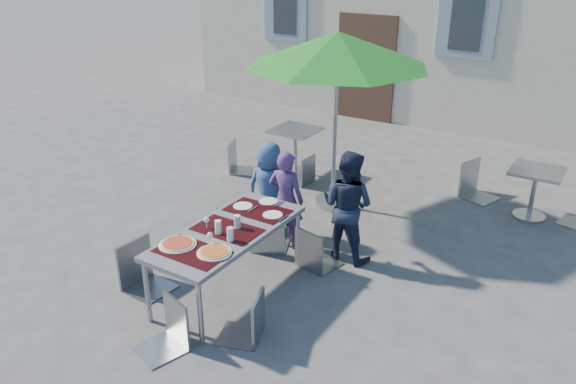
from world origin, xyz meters
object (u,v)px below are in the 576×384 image
Objects in this scene: pizza_near_right at (214,252)px; chair_0 at (236,201)px; chair_4 at (248,292)px; patio_umbrella at (338,51)px; cafe_table_1 at (534,186)px; child_0 at (269,189)px; chair_2 at (315,225)px; pizza_near_left at (178,244)px; chair_1 at (269,209)px; child_2 at (347,206)px; bg_chair_l_1 at (478,158)px; child_1 at (286,200)px; bg_chair_r_0 at (303,153)px; cafe_table_0 at (295,143)px; chair_5 at (165,298)px; dining_table at (227,234)px; chair_3 at (138,238)px; bg_chair_l_0 at (238,138)px.

chair_0 is (-0.79, 1.39, -0.19)m from pizza_near_right.
patio_umbrella is at bearing 103.69° from chair_4.
cafe_table_1 is (2.51, 1.10, -1.74)m from patio_umbrella.
pizza_near_right is 0.14× the size of patio_umbrella.
chair_2 is at bearing 141.19° from child_0.
pizza_near_left is 0.39× the size of chair_1.
child_2 is 1.32× the size of bg_chair_l_1.
chair_2 is (0.57, -0.28, -0.07)m from child_1.
bg_chair_l_1 is at bearing 73.25° from pizza_near_right.
chair_2 is at bearing -56.21° from bg_chair_r_0.
chair_5 is at bearing -73.33° from cafe_table_0.
pizza_near_left is 0.36× the size of bg_chair_l_1.
child_0 is at bearing -127.04° from bg_chair_l_1.
child_1 is (-0.04, 1.20, -0.07)m from dining_table.
chair_0 reaches higher than cafe_table_1.
chair_4 is 1.04× the size of bg_chair_r_0.
chair_3 reaches higher than chair_0.
dining_table is 1.20m from child_1.
chair_5 is 4.19m from bg_chair_r_0.
pizza_near_left is 3.42m from patio_umbrella.
bg_chair_l_1 reaches higher than cafe_table_1.
chair_1 is at bearing 103.34° from pizza_near_right.
bg_chair_l_1 is at bearing 12.74° from cafe_table_0.
dining_table is at bearing 140.21° from chair_4.
pizza_near_left is 0.28× the size of child_2.
chair_3 is at bearing -152.76° from dining_table.
bg_chair_l_1 is (1.58, 2.79, -0.02)m from child_1.
pizza_near_left is at bearing -7.14° from chair_3.
chair_5 is 5.24m from bg_chair_l_1.
child_0 is 0.49× the size of patio_umbrella.
child_2 is 1.57× the size of bg_chair_r_0.
chair_5 is (-0.45, -1.96, -0.02)m from chair_2.
child_2 is 2.35m from bg_chair_r_0.
chair_0 is 1.09× the size of chair_4.
pizza_near_right is at bearing -103.68° from chair_2.
chair_3 is 1.04× the size of bg_chair_l_0.
child_2 reaches higher than cafe_table_1.
patio_umbrella is at bearing 73.53° from chair_0.
pizza_near_left is 1.52m from chair_0.
cafe_table_1 is (2.54, 2.70, -0.09)m from chair_1.
chair_3 is at bearing 55.37° from child_1.
pizza_near_left is 0.42× the size of chair_4.
pizza_near_left is at bearing 119.58° from chair_5.
bg_chair_r_0 is at bearing 113.22° from chair_4.
cafe_table_0 is at bearing 28.12° from bg_chair_l_0.
patio_umbrella is (-0.64, 1.66, 1.66)m from chair_2.
dining_table is at bearing 27.24° from chair_3.
pizza_near_right is 0.35× the size of chair_0.
chair_0 is 1.29× the size of cafe_table_0.
chair_3 is 3.50m from patio_umbrella.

